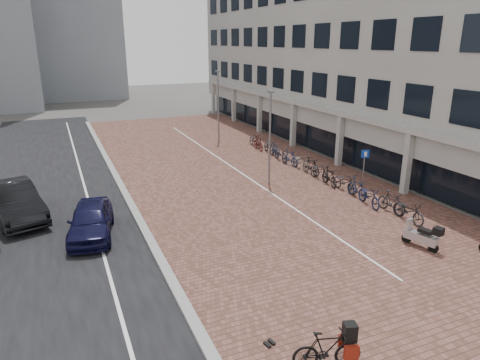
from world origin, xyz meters
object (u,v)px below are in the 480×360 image
hero_bike (327,349)px  scooter_front (421,235)px  car_navy (91,220)px  car_dark (13,201)px  parking_sign (364,163)px

hero_bike → scooter_front: size_ratio=1.15×
car_navy → scooter_front: 13.51m
scooter_front → car_navy: bearing=135.8°
scooter_front → hero_bike: bearing=-166.4°
car_dark → scooter_front: 17.87m
hero_bike → parking_sign: parking_sign is taller
scooter_front → parking_sign: 7.70m
car_dark → parking_sign: (17.80, -2.59, 0.54)m
parking_sign → scooter_front: bearing=-94.2°
hero_bike → parking_sign: size_ratio=0.86×
hero_bike → scooter_front: (7.25, 4.14, -0.01)m
car_navy → hero_bike: 11.49m
hero_bike → parking_sign: 15.11m
car_dark → hero_bike: car_dark is taller
car_navy → car_dark: bearing=142.7°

